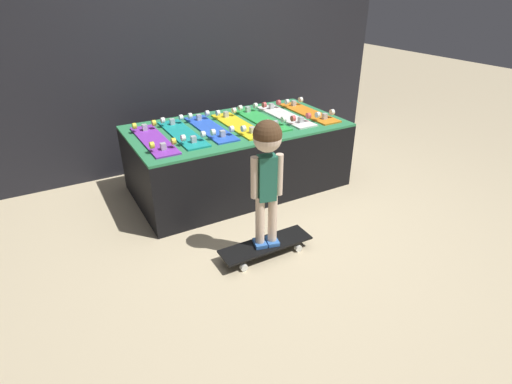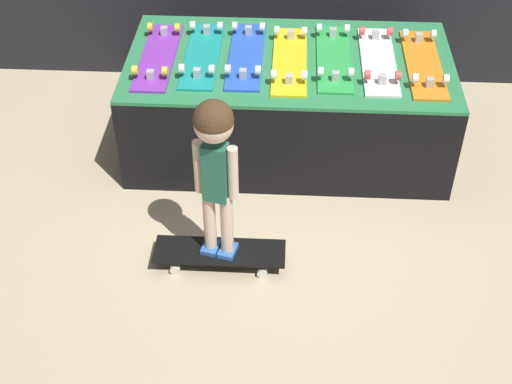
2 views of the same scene
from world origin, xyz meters
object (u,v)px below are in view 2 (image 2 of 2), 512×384
skateboard_green_on_rack (334,57)px  skateboard_white_on_rack (378,59)px  skateboard_purple_on_rack (158,55)px  skateboard_teal_on_rack (202,54)px  child (215,152)px  skateboard_orange_on_rack (423,62)px  skateboard_blue_on_rack (246,54)px  skateboard_on_floor (219,253)px  skateboard_yellow_on_rack (289,59)px

skateboard_green_on_rack → skateboard_white_on_rack: 0.26m
skateboard_purple_on_rack → skateboard_teal_on_rack: size_ratio=1.00×
child → skateboard_purple_on_rack: bearing=126.3°
skateboard_green_on_rack → skateboard_orange_on_rack: (0.51, -0.04, 0.00)m
skateboard_white_on_rack → skateboard_blue_on_rack: bearing=178.8°
skateboard_blue_on_rack → skateboard_green_on_rack: bearing=0.2°
skateboard_blue_on_rack → skateboard_on_floor: size_ratio=1.12×
skateboard_white_on_rack → skateboard_purple_on_rack: bearing=-179.1°
skateboard_teal_on_rack → skateboard_blue_on_rack: (0.26, 0.01, 0.00)m
child → skateboard_blue_on_rack: bearing=99.7°
skateboard_teal_on_rack → skateboard_blue_on_rack: same height
skateboard_teal_on_rack → child: 1.10m
skateboard_on_floor → skateboard_yellow_on_rack: bearing=72.5°
skateboard_white_on_rack → skateboard_teal_on_rack: bearing=179.4°
skateboard_blue_on_rack → skateboard_white_on_rack: size_ratio=1.00×
skateboard_orange_on_rack → child: bearing=-136.4°
skateboard_yellow_on_rack → skateboard_on_floor: 1.22m
skateboard_white_on_rack → skateboard_on_floor: (-0.84, -1.07, -0.55)m
skateboard_white_on_rack → skateboard_orange_on_rack: size_ratio=1.00×
skateboard_purple_on_rack → skateboard_green_on_rack: size_ratio=1.00×
skateboard_yellow_on_rack → skateboard_teal_on_rack: bearing=176.0°
skateboard_blue_on_rack → skateboard_on_floor: (-0.07, -1.08, -0.55)m
skateboard_teal_on_rack → child: bearing=-80.3°
skateboard_green_on_rack → skateboard_on_floor: (-0.58, -1.09, -0.55)m
skateboard_blue_on_rack → skateboard_yellow_on_rack: size_ratio=1.00×
skateboard_green_on_rack → skateboard_orange_on_rack: 0.51m
skateboard_orange_on_rack → skateboard_green_on_rack: bearing=175.7°
skateboard_white_on_rack → skateboard_green_on_rack: bearing=175.8°
skateboard_teal_on_rack → skateboard_orange_on_rack: (1.28, -0.03, 0.00)m
skateboard_teal_on_rack → skateboard_white_on_rack: 1.02m
skateboard_on_floor → child: child is taller
skateboard_green_on_rack → skateboard_on_floor: bearing=-118.3°
skateboard_on_floor → child: bearing=135.0°
skateboard_purple_on_rack → child: (0.44, -1.05, 0.11)m
skateboard_orange_on_rack → child: 1.52m
skateboard_blue_on_rack → skateboard_purple_on_rack: bearing=-175.8°
skateboard_on_floor → skateboard_purple_on_rack: bearing=112.8°
skateboard_teal_on_rack → skateboard_green_on_rack: same height
skateboard_blue_on_rack → skateboard_on_floor: skateboard_blue_on_rack is taller
skateboard_purple_on_rack → skateboard_green_on_rack: (1.02, 0.04, 0.00)m
skateboard_blue_on_rack → skateboard_orange_on_rack: bearing=-2.0°
skateboard_teal_on_rack → skateboard_green_on_rack: 0.77m
skateboard_yellow_on_rack → skateboard_orange_on_rack: (0.77, 0.00, 0.00)m
skateboard_green_on_rack → skateboard_orange_on_rack: bearing=-4.3°
skateboard_yellow_on_rack → skateboard_white_on_rack: (0.51, 0.02, 0.00)m
skateboard_purple_on_rack → skateboard_green_on_rack: bearing=2.2°
skateboard_purple_on_rack → skateboard_on_floor: 1.26m
skateboard_teal_on_rack → child: (0.18, -1.08, 0.11)m
skateboard_green_on_rack → child: bearing=-118.3°
skateboard_blue_on_rack → skateboard_teal_on_rack: bearing=-178.7°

